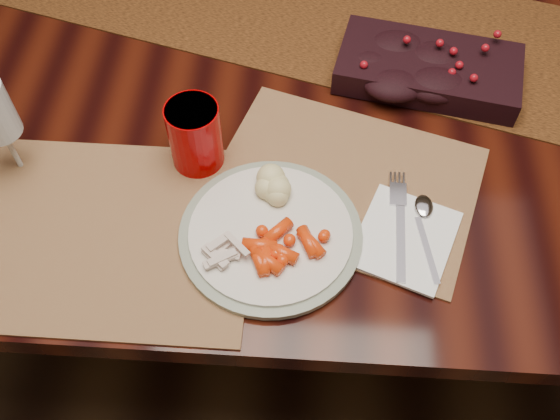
# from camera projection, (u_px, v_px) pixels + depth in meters

# --- Properties ---
(floor) EXTENTS (5.00, 5.00, 0.00)m
(floor) POSITION_uv_depth(u_px,v_px,m) (295.00, 286.00, 1.72)
(floor) COLOR black
(floor) RESTS_ON ground
(dining_table) EXTENTS (1.80, 1.00, 0.75)m
(dining_table) POSITION_uv_depth(u_px,v_px,m) (298.00, 209.00, 1.41)
(dining_table) COLOR black
(dining_table) RESTS_ON floor
(table_runner) EXTENTS (1.83, 0.85, 0.00)m
(table_runner) POSITION_uv_depth(u_px,v_px,m) (333.00, 18.00, 1.21)
(table_runner) COLOR black
(table_runner) RESTS_ON dining_table
(centerpiece) EXTENTS (0.34, 0.22, 0.06)m
(centerpiece) POSITION_uv_depth(u_px,v_px,m) (429.00, 65.00, 1.09)
(centerpiece) COLOR black
(centerpiece) RESTS_ON table_runner
(placemat_main) EXTENTS (0.47, 0.40, 0.00)m
(placemat_main) POSITION_uv_depth(u_px,v_px,m) (345.00, 182.00, 0.98)
(placemat_main) COLOR brown
(placemat_main) RESTS_ON dining_table
(placemat_second) EXTENTS (0.47, 0.34, 0.00)m
(placemat_second) POSITION_uv_depth(u_px,v_px,m) (98.00, 232.00, 0.93)
(placemat_second) COLOR #896246
(placemat_second) RESTS_ON dining_table
(dinner_plate) EXTENTS (0.28, 0.28, 0.02)m
(dinner_plate) POSITION_uv_depth(u_px,v_px,m) (271.00, 234.00, 0.92)
(dinner_plate) COLOR silver
(dinner_plate) RESTS_ON placemat_main
(baby_carrots) EXTENTS (0.13, 0.12, 0.02)m
(baby_carrots) POSITION_uv_depth(u_px,v_px,m) (286.00, 240.00, 0.89)
(baby_carrots) COLOR red
(baby_carrots) RESTS_ON dinner_plate
(mashed_potatoes) EXTENTS (0.09, 0.09, 0.04)m
(mashed_potatoes) POSITION_uv_depth(u_px,v_px,m) (281.00, 182.00, 0.94)
(mashed_potatoes) COLOR #D7BD73
(mashed_potatoes) RESTS_ON dinner_plate
(turkey_shreds) EXTENTS (0.08, 0.07, 0.02)m
(turkey_shreds) POSITION_uv_depth(u_px,v_px,m) (227.00, 250.00, 0.88)
(turkey_shreds) COLOR beige
(turkey_shreds) RESTS_ON dinner_plate
(napkin) EXTENTS (0.18, 0.19, 0.01)m
(napkin) POSITION_uv_depth(u_px,v_px,m) (405.00, 238.00, 0.92)
(napkin) COLOR white
(napkin) RESTS_ON placemat_main
(fork) EXTENTS (0.03, 0.17, 0.00)m
(fork) POSITION_uv_depth(u_px,v_px,m) (400.00, 229.00, 0.92)
(fork) COLOR silver
(fork) RESTS_ON napkin
(spoon) EXTENTS (0.05, 0.14, 0.00)m
(spoon) POSITION_uv_depth(u_px,v_px,m) (426.00, 236.00, 0.92)
(spoon) COLOR silver
(spoon) RESTS_ON napkin
(red_cup) EXTENTS (0.10, 0.10, 0.11)m
(red_cup) POSITION_uv_depth(u_px,v_px,m) (195.00, 135.00, 0.96)
(red_cup) COLOR #AA0001
(red_cup) RESTS_ON placemat_main
(wine_glass) EXTENTS (0.08, 0.08, 0.18)m
(wine_glass) POSITION_uv_depth(u_px,v_px,m) (1.00, 130.00, 0.93)
(wine_glass) COLOR silver
(wine_glass) RESTS_ON dining_table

